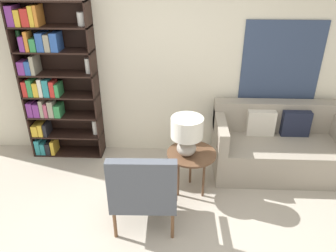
% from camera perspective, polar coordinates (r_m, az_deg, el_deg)
% --- Properties ---
extents(wall_back, '(6.40, 0.08, 2.70)m').
position_cam_1_polar(wall_back, '(4.37, -1.40, 11.46)').
color(wall_back, silver).
rests_on(wall_back, ground_plane).
extents(bookshelf, '(0.98, 0.30, 2.11)m').
position_cam_1_polar(bookshelf, '(4.60, -19.79, 7.40)').
color(bookshelf, black).
rests_on(bookshelf, ground_plane).
extents(armchair, '(0.68, 0.57, 0.92)m').
position_cam_1_polar(armchair, '(3.30, -4.29, -10.94)').
color(armchair, brown).
rests_on(armchair, ground_plane).
extents(couch, '(1.65, 0.85, 0.86)m').
position_cam_1_polar(couch, '(4.55, 18.46, -3.41)').
color(couch, '#9E9384').
rests_on(couch, ground_plane).
extents(side_table, '(0.57, 0.57, 0.55)m').
position_cam_1_polar(side_table, '(3.81, 4.10, -5.33)').
color(side_table, brown).
rests_on(side_table, ground_plane).
extents(table_lamp, '(0.36, 0.36, 0.47)m').
position_cam_1_polar(table_lamp, '(3.60, 3.32, -1.09)').
color(table_lamp, '#A59E93').
rests_on(table_lamp, side_table).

